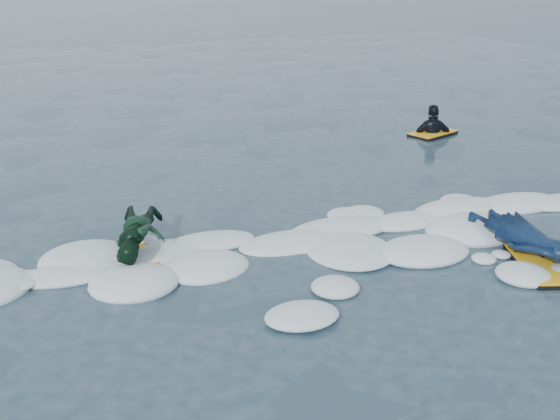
{
  "coord_description": "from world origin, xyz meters",
  "views": [
    {
      "loc": [
        -2.8,
        -5.98,
        3.44
      ],
      "look_at": [
        0.01,
        1.6,
        0.4
      ],
      "focal_mm": 45.0,
      "sensor_mm": 36.0,
      "label": 1
    }
  ],
  "objects": [
    {
      "name": "prone_woman_unit",
      "position": [
        2.56,
        -0.02,
        0.23
      ],
      "size": [
        0.97,
        1.8,
        0.45
      ],
      "rotation": [
        0.0,
        0.0,
        1.25
      ],
      "color": "black",
      "rests_on": "ground"
    },
    {
      "name": "waiting_rider_unit",
      "position": [
        4.6,
        5.42,
        -0.11
      ],
      "size": [
        1.1,
        0.84,
        1.45
      ],
      "rotation": [
        0.0,
        0.0,
        0.37
      ],
      "color": "black",
      "rests_on": "ground"
    },
    {
      "name": "foam_band",
      "position": [
        0.0,
        1.03,
        0.0
      ],
      "size": [
        12.0,
        3.1,
        0.3
      ],
      "primitive_type": null,
      "color": "silver",
      "rests_on": "ground"
    },
    {
      "name": "ground",
      "position": [
        0.0,
        0.0,
        0.0
      ],
      "size": [
        120.0,
        120.0,
        0.0
      ],
      "primitive_type": "plane",
      "color": "#172839",
      "rests_on": "ground"
    },
    {
      "name": "prone_child_unit",
      "position": [
        -1.71,
        1.69,
        0.25
      ],
      "size": [
        1.0,
        1.38,
        0.49
      ],
      "rotation": [
        0.0,
        0.0,
        1.09
      ],
      "color": "black",
      "rests_on": "ground"
    }
  ]
}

